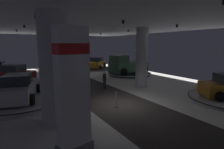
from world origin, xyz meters
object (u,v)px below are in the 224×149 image
object	(u,v)px
display_car_far_left	(12,74)
display_car_deep_right	(97,63)
display_platform_far_left	(13,83)
pickup_truck_far_right	(127,66)
display_platform_mid_left	(20,101)
column_left	(55,69)
visitor_walking_near	(104,79)
display_platform_far_right	(129,74)
brand_sign_pylon	(73,91)
display_car_mid_left	(19,88)
column_right	(142,57)
display_platform_deep_right	(97,69)

from	to	relation	value
display_car_far_left	display_car_deep_right	bearing A→B (deg)	24.36
display_platform_far_left	display_car_far_left	world-z (taller)	display_car_far_left
pickup_truck_far_right	display_platform_mid_left	xyz separation A→B (m)	(-12.94, -5.71, -1.03)
column_left	visitor_walking_near	size ratio (longest dim) A/B	3.46
display_platform_far_right	display_platform_mid_left	size ratio (longest dim) A/B	1.01
display_platform_far_left	display_platform_mid_left	xyz separation A→B (m)	(0.12, -7.19, 0.03)
display_car_far_left	pickup_truck_far_right	bearing A→B (deg)	-6.37
brand_sign_pylon	display_platform_far_right	bearing A→B (deg)	47.21
display_car_deep_right	display_platform_mid_left	bearing A→B (deg)	-133.36
display_platform_far_right	display_platform_far_left	world-z (taller)	display_platform_far_right
column_left	display_car_deep_right	distance (m)	19.87
pickup_truck_far_right	display_car_mid_left	size ratio (longest dim) A/B	1.21
display_platform_far_right	display_platform_far_left	size ratio (longest dim) A/B	1.04
column_left	display_car_far_left	xyz separation A→B (m)	(-1.50, 11.36, -1.72)
display_platform_far_right	display_car_far_left	distance (m)	13.46
display_platform_far_left	display_car_far_left	bearing A→B (deg)	-39.48
display_car_deep_right	display_platform_far_right	xyz separation A→B (m)	(1.37, -6.85, -0.84)
column_left	display_car_mid_left	xyz separation A→B (m)	(-1.41, 4.17, -1.66)
brand_sign_pylon	display_car_deep_right	bearing A→B (deg)	61.80
brand_sign_pylon	visitor_walking_near	xyz separation A→B (m)	(5.53, 7.83, -1.45)
display_car_deep_right	display_platform_far_right	bearing A→B (deg)	-78.69
display_platform_far_right	display_car_far_left	world-z (taller)	display_car_far_left
display_platform_mid_left	visitor_walking_near	distance (m)	6.88
column_left	visitor_walking_near	xyz separation A→B (m)	(5.41, 4.83, -1.84)
column_left	display_platform_far_left	bearing A→B (deg)	97.64
display_car_far_left	column_left	bearing A→B (deg)	-82.47
display_platform_far_left	display_platform_mid_left	size ratio (longest dim) A/B	0.97
display_car_deep_right	visitor_walking_near	size ratio (longest dim) A/B	2.71
column_right	display_platform_mid_left	bearing A→B (deg)	179.64
column_right	display_platform_mid_left	world-z (taller)	column_right
column_right	display_car_deep_right	xyz separation A→B (m)	(1.47, 12.66, -1.75)
display_platform_far_left	display_car_mid_left	size ratio (longest dim) A/B	1.21
display_platform_deep_right	display_platform_far_left	bearing A→B (deg)	-155.82
column_right	column_left	world-z (taller)	same
display_platform_deep_right	column_right	bearing A→B (deg)	-96.56
column_right	display_platform_deep_right	bearing A→B (deg)	83.44
display_platform_far_left	visitor_walking_near	bearing A→B (deg)	-43.38
column_right	display_car_mid_left	bearing A→B (deg)	179.80
brand_sign_pylon	display_car_deep_right	distance (m)	22.49
display_platform_deep_right	display_car_deep_right	world-z (taller)	display_car_deep_right
display_car_deep_right	brand_sign_pylon	bearing A→B (deg)	-118.20
display_car_far_left	display_platform_deep_right	bearing A→B (deg)	24.30
display_car_mid_left	display_platform_far_left	bearing A→B (deg)	90.89
display_platform_mid_left	visitor_walking_near	bearing A→B (deg)	5.33
column_right	display_car_far_left	world-z (taller)	column_right
column_right	pickup_truck_far_right	bearing A→B (deg)	66.38
display_platform_deep_right	display_platform_far_left	xyz separation A→B (m)	(-11.99, -5.38, 0.02)
display_platform_deep_right	visitor_walking_near	xyz separation A→B (m)	(-5.06, -11.93, 0.77)
display_car_deep_right	display_car_far_left	bearing A→B (deg)	-155.64
column_right	display_platform_deep_right	xyz separation A→B (m)	(1.45, 12.64, -2.62)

